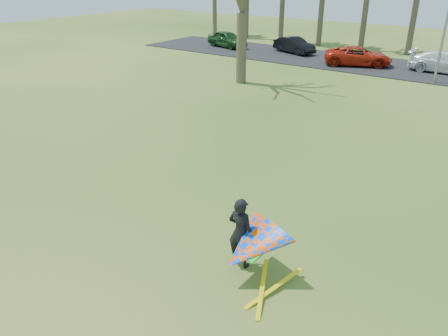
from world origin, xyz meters
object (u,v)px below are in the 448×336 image
Objects in this scene: kite_flyer at (249,245)px; car_3 at (446,62)px; car_0 at (227,39)px; car_2 at (358,56)px; car_1 at (294,45)px.

car_3 is at bearing 91.62° from kite_flyer.
car_0 reaches higher than car_2.
car_3 is 25.97m from kite_flyer.
kite_flyer is (12.54, -26.55, 0.15)m from car_1.
car_2 is at bearing -79.86° from car_0.
car_3 is 1.98× the size of kite_flyer.
car_3 is (11.81, -0.59, 0.04)m from car_1.
car_0 is at bearing 126.17° from kite_flyer.
car_2 is at bearing -85.66° from car_1.
car_3 is at bearing -102.46° from car_2.
car_0 reaches higher than car_1.
car_1 is 0.81× the size of car_2.
car_0 is 0.86× the size of car_2.
kite_flyer reaches higher than car_3.
car_0 is 31.75m from kite_flyer.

